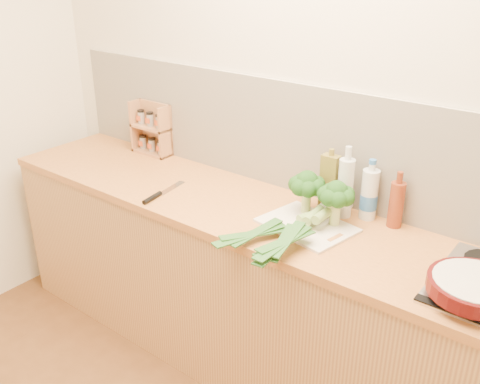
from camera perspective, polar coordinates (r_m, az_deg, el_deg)
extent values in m
plane|color=beige|center=(2.51, 8.11, 8.04)|extent=(3.50, 0.00, 3.50)
cube|color=silver|center=(2.55, 7.82, 5.19)|extent=(3.20, 0.02, 0.54)
cube|color=tan|center=(2.67, 3.68, -11.63)|extent=(3.20, 0.60, 0.86)
cube|color=#C37B39|center=(2.43, 3.96, -3.03)|extent=(3.20, 0.62, 0.04)
cylinder|color=black|center=(2.02, 23.12, -9.89)|extent=(0.17, 0.17, 0.03)
cube|color=white|center=(2.35, 7.13, -3.55)|extent=(0.43, 0.35, 0.01)
cylinder|color=#BBCC77|center=(2.43, 7.05, -1.19)|extent=(0.04, 0.04, 0.09)
sphere|color=#10330E|center=(2.39, 7.18, 1.11)|extent=(0.10, 0.10, 0.10)
sphere|color=#10330E|center=(2.38, 8.12, 0.46)|extent=(0.08, 0.08, 0.08)
sphere|color=#10330E|center=(2.41, 8.20, 0.84)|extent=(0.08, 0.08, 0.08)
sphere|color=#10330E|center=(2.44, 7.51, 1.14)|extent=(0.08, 0.08, 0.08)
sphere|color=#10330E|center=(2.43, 6.56, 1.13)|extent=(0.08, 0.08, 0.08)
sphere|color=#10330E|center=(2.40, 6.05, 0.83)|extent=(0.08, 0.08, 0.08)
sphere|color=#10330E|center=(2.37, 6.38, 0.45)|extent=(0.08, 0.08, 0.08)
sphere|color=#10330E|center=(2.35, 7.31, 0.28)|extent=(0.08, 0.08, 0.08)
cylinder|color=#BBCC77|center=(2.34, 10.07, -2.37)|extent=(0.04, 0.04, 0.09)
sphere|color=#10330E|center=(2.30, 10.27, 0.02)|extent=(0.10, 0.10, 0.10)
sphere|color=#10330E|center=(2.29, 11.23, -0.64)|extent=(0.07, 0.07, 0.07)
sphere|color=#10330E|center=(2.32, 11.26, -0.24)|extent=(0.07, 0.07, 0.07)
sphere|color=#10330E|center=(2.34, 10.53, 0.07)|extent=(0.07, 0.07, 0.07)
sphere|color=#10330E|center=(2.34, 9.59, 0.07)|extent=(0.07, 0.07, 0.07)
sphere|color=#10330E|center=(2.31, 9.12, -0.25)|extent=(0.07, 0.07, 0.07)
sphere|color=#10330E|center=(2.27, 9.49, -0.65)|extent=(0.07, 0.07, 0.07)
sphere|color=#10330E|center=(2.26, 10.44, -0.83)|extent=(0.07, 0.07, 0.07)
cylinder|color=white|center=(2.47, 10.50, -1.60)|extent=(0.08, 0.14, 0.04)
cylinder|color=#7A9E4F|center=(2.38, 7.90, -2.44)|extent=(0.10, 0.17, 0.04)
cube|color=#194318|center=(2.20, 1.52, -4.47)|extent=(0.19, 0.28, 0.02)
cube|color=#194318|center=(2.19, 1.08, -4.56)|extent=(0.16, 0.34, 0.01)
cube|color=#194318|center=(2.21, 1.73, -4.31)|extent=(0.09, 0.28, 0.02)
cylinder|color=white|center=(2.44, 9.08, -1.36)|extent=(0.05, 0.12, 0.04)
cylinder|color=#7A9E4F|center=(2.33, 7.85, -2.49)|extent=(0.06, 0.15, 0.04)
cube|color=#194318|center=(2.10, 4.45, -5.56)|extent=(0.07, 0.30, 0.02)
cube|color=#194318|center=(2.08, 4.19, -5.75)|extent=(0.08, 0.34, 0.01)
cube|color=#194318|center=(2.11, 4.58, -5.35)|extent=(0.12, 0.28, 0.02)
cylinder|color=white|center=(2.40, 10.29, -1.42)|extent=(0.04, 0.11, 0.04)
cylinder|color=#7A9E4F|center=(2.30, 8.89, -2.42)|extent=(0.04, 0.14, 0.04)
cube|color=#194318|center=(2.09, 4.93, -5.20)|extent=(0.10, 0.30, 0.02)
cube|color=#194318|center=(2.07, 4.63, -5.37)|extent=(0.05, 0.34, 0.01)
cube|color=#194318|center=(2.09, 5.09, -5.00)|extent=(0.10, 0.28, 0.02)
cube|color=silver|center=(2.72, -7.28, 0.43)|extent=(0.06, 0.19, 0.00)
cylinder|color=black|center=(2.60, -9.35, -0.61)|extent=(0.04, 0.13, 0.02)
cylinder|color=#460B0C|center=(1.99, 23.71, -9.26)|extent=(0.31, 0.31, 0.05)
cylinder|color=beige|center=(1.98, 23.83, -8.63)|extent=(0.28, 0.28, 0.00)
cube|color=#B97B4F|center=(3.19, -8.96, 6.85)|extent=(0.25, 0.02, 0.30)
cube|color=#B97B4F|center=(3.21, -9.31, 4.22)|extent=(0.25, 0.10, 0.02)
cube|color=#B97B4F|center=(3.16, -9.50, 6.84)|extent=(0.25, 0.10, 0.02)
cube|color=#B97B4F|center=(3.25, -10.95, 7.03)|extent=(0.01, 0.10, 0.30)
cube|color=#B97B4F|center=(3.08, -7.96, 6.28)|extent=(0.01, 0.10, 0.30)
cylinder|color=gray|center=(3.25, -10.29, 5.20)|extent=(0.04, 0.04, 0.07)
cylinder|color=gray|center=(3.20, -9.37, 4.94)|extent=(0.04, 0.04, 0.07)
cylinder|color=gray|center=(3.14, -8.41, 4.68)|extent=(0.04, 0.04, 0.07)
cylinder|color=gray|center=(3.20, -10.50, 7.81)|extent=(0.04, 0.04, 0.07)
cylinder|color=gray|center=(3.15, -9.56, 7.59)|extent=(0.04, 0.04, 0.07)
cylinder|color=gray|center=(3.09, -8.59, 7.37)|extent=(0.04, 0.04, 0.07)
cube|color=olive|center=(2.46, 9.51, 0.98)|extent=(0.08, 0.05, 0.27)
cylinder|color=olive|center=(2.41, 9.75, 4.20)|extent=(0.02, 0.02, 0.03)
cylinder|color=silver|center=(2.41, 11.16, 0.40)|extent=(0.07, 0.07, 0.27)
cylinder|color=silver|center=(2.35, 11.49, 4.09)|extent=(0.03, 0.03, 0.06)
cylinder|color=maroon|center=(2.39, 16.32, -1.32)|extent=(0.06, 0.06, 0.20)
cylinder|color=maroon|center=(2.34, 16.69, 1.50)|extent=(0.03, 0.03, 0.05)
cylinder|color=silver|center=(2.43, 13.62, -0.25)|extent=(0.08, 0.08, 0.23)
cylinder|color=silver|center=(2.38, 13.92, 2.58)|extent=(0.03, 0.03, 0.03)
cylinder|color=#3069B4|center=(2.44, 13.54, -0.98)|extent=(0.08, 0.08, 0.07)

